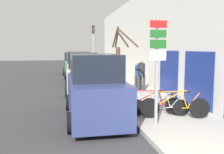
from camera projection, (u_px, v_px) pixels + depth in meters
The scene contains 15 objects.
ground_plane at pixel (86, 93), 14.56m from camera, with size 80.00×80.00×0.00m, color #333335.
sidewalk_curb at pixel (119, 84), 17.78m from camera, with size 3.20×32.00×0.15m.
building_facade at pixel (143, 39), 17.66m from camera, with size 0.23×32.00×6.50m.
signpost at pixel (157, 65), 7.76m from camera, with size 0.54×0.13×3.43m.
bicycle_0 at pixel (174, 107), 8.68m from camera, with size 2.40×0.66×0.99m.
bicycle_1 at pixel (159, 106), 9.00m from camera, with size 2.15×0.61×0.83m.
bicycle_2 at pixel (152, 103), 9.37m from camera, with size 2.05×1.05×0.90m.
parked_car_0 at pixel (94, 90), 9.06m from camera, with size 2.05×4.73×2.38m.
parked_car_1 at pixel (82, 74), 14.59m from camera, with size 2.05×4.22×2.34m.
parked_car_2 at pixel (78, 68), 19.46m from camera, with size 2.10×4.53×2.32m.
parked_car_3 at pixel (73, 64), 25.36m from camera, with size 2.09×4.75×2.16m.
pedestrian_near at pixel (141, 72), 14.34m from camera, with size 0.48×0.40×1.82m.
pedestrian_far at pixel (138, 73), 14.56m from camera, with size 0.44×0.38×1.69m.
street_tree at pixel (119, 65), 12.37m from camera, with size 1.17×1.06×3.50m.
traffic_light at pixel (93, 43), 21.22m from camera, with size 0.20×0.30×4.50m.
Camera 1 is at (-1.29, -3.17, 2.60)m, focal length 40.00 mm.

